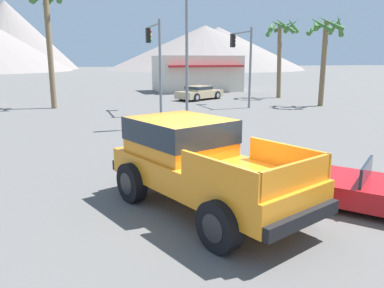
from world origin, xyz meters
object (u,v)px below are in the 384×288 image
(orange_pickup_truck, at_px, (196,158))
(palm_tree_tall, at_px, (47,16))
(street_lamp_post, at_px, (187,30))
(palm_tree_short, at_px, (325,38))
(traffic_light_crosswalk, at_px, (242,53))
(traffic_light_main, at_px, (155,50))
(palm_tree_leaning, at_px, (281,38))
(parked_car_tan, at_px, (199,93))

(orange_pickup_truck, xyz_separation_m, palm_tree_tall, (-3.30, 19.56, 4.90))
(street_lamp_post, bearing_deg, palm_tree_short, 22.17)
(traffic_light_crosswalk, height_order, palm_tree_tall, palm_tree_tall)
(traffic_light_main, height_order, palm_tree_short, palm_tree_short)
(palm_tree_short, height_order, palm_tree_leaning, palm_tree_leaning)
(parked_car_tan, bearing_deg, palm_tree_tall, -109.18)
(traffic_light_crosswalk, xyz_separation_m, palm_tree_tall, (-12.58, 3.04, 2.32))
(traffic_light_main, xyz_separation_m, palm_tree_leaning, (12.15, 5.39, 1.17))
(orange_pickup_truck, bearing_deg, traffic_light_main, 60.06)
(orange_pickup_truck, height_order, traffic_light_crosswalk, traffic_light_crosswalk)
(parked_car_tan, bearing_deg, orange_pickup_truck, -48.52)
(traffic_light_crosswalk, distance_m, palm_tree_tall, 13.15)
(street_lamp_post, height_order, palm_tree_leaning, street_lamp_post)
(palm_tree_leaning, bearing_deg, orange_pickup_truck, -125.84)
(parked_car_tan, relative_size, palm_tree_tall, 0.56)
(traffic_light_main, relative_size, palm_tree_tall, 0.68)
(orange_pickup_truck, xyz_separation_m, palm_tree_short, (14.56, 14.56, 3.55))
(parked_car_tan, bearing_deg, traffic_light_main, -68.30)
(parked_car_tan, distance_m, palm_tree_leaning, 8.32)
(parked_car_tan, height_order, traffic_light_crosswalk, traffic_light_crosswalk)
(traffic_light_crosswalk, distance_m, palm_tree_short, 5.71)
(traffic_light_main, bearing_deg, parked_car_tan, -40.06)
(orange_pickup_truck, bearing_deg, street_lamp_post, 53.20)
(traffic_light_main, bearing_deg, palm_tree_short, -93.36)
(street_lamp_post, relative_size, palm_tree_short, 1.24)
(orange_pickup_truck, relative_size, traffic_light_crosswalk, 1.03)
(traffic_light_crosswalk, height_order, street_lamp_post, street_lamp_post)
(parked_car_tan, relative_size, traffic_light_main, 0.82)
(traffic_light_main, xyz_separation_m, palm_tree_short, (11.80, -0.69, 0.83))
(palm_tree_tall, xyz_separation_m, palm_tree_leaning, (18.21, 1.07, -1.02))
(traffic_light_crosswalk, relative_size, street_lamp_post, 0.69)
(palm_tree_tall, bearing_deg, palm_tree_short, -15.66)
(traffic_light_main, distance_m, palm_tree_leaning, 13.34)
(street_lamp_post, bearing_deg, palm_tree_leaning, 42.23)
(traffic_light_crosswalk, xyz_separation_m, palm_tree_leaning, (5.63, 4.11, 1.30))
(orange_pickup_truck, relative_size, traffic_light_main, 0.99)
(traffic_light_main, bearing_deg, palm_tree_leaning, -66.08)
(palm_tree_short, bearing_deg, parked_car_tan, 134.47)
(traffic_light_main, height_order, palm_tree_tall, palm_tree_tall)
(palm_tree_tall, distance_m, palm_tree_leaning, 18.27)
(street_lamp_post, distance_m, palm_tree_leaning, 16.03)
(traffic_light_crosswalk, relative_size, palm_tree_leaning, 0.80)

